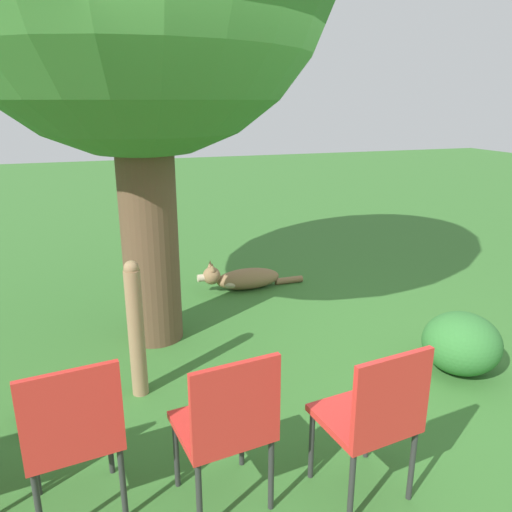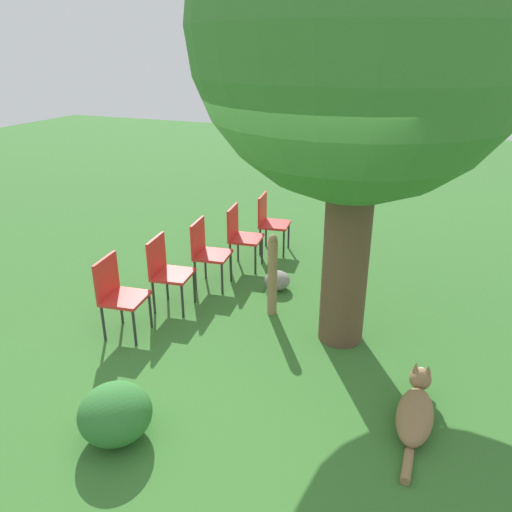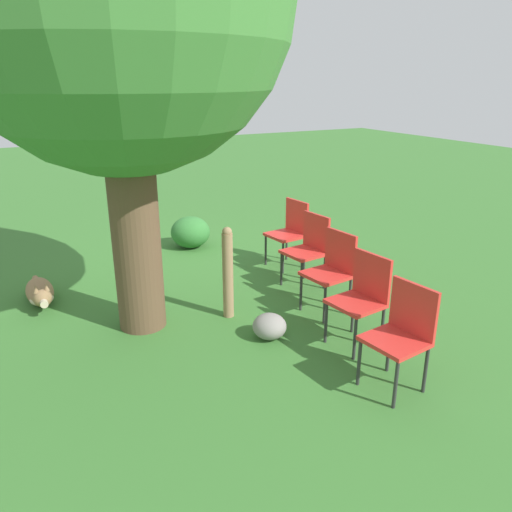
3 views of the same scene
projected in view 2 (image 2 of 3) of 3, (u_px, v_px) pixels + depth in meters
ground_plane at (257, 367)px, 4.91m from camera, size 30.00×30.00×0.00m
oak_tree at (363, 31)px, 4.23m from camera, size 3.03×3.03×4.59m
dog at (416, 410)px, 4.15m from camera, size 0.30×1.22×0.35m
fence_post at (272, 275)px, 5.71m from camera, size 0.11×0.11×0.99m
red_chair_0 at (118, 291)px, 5.30m from camera, size 0.47×0.49×0.88m
red_chair_1 at (166, 268)px, 5.85m from camera, size 0.47×0.49×0.88m
red_chair_2 at (207, 249)px, 6.40m from camera, size 0.47×0.49×0.88m
red_chair_3 at (241, 233)px, 6.95m from camera, size 0.47×0.49×0.88m
red_chair_4 at (270, 219)px, 7.50m from camera, size 0.47×0.49×0.88m
garden_rock at (277, 280)px, 6.44m from camera, size 0.33×0.34×0.25m
low_shrub at (115, 414)px, 3.95m from camera, size 0.58×0.58×0.47m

